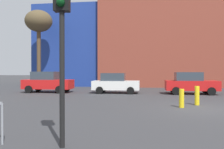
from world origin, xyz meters
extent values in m
plane|color=#38383A|center=(0.00, 0.00, 0.00)|extent=(200.00, 200.00, 0.00)
cube|color=brown|center=(2.51, 20.75, 5.47)|extent=(21.09, 12.21, 10.94)
cube|color=navy|center=(-12.18, 20.75, 4.96)|extent=(8.29, 10.99, 9.92)
cube|color=red|center=(-10.88, 7.46, 0.70)|extent=(4.09, 1.75, 0.78)
cube|color=#333D47|center=(-11.13, 7.46, 1.43)|extent=(2.04, 1.56, 0.68)
cylinder|color=black|center=(-9.57, 8.36, 0.31)|extent=(0.62, 0.21, 0.62)
cylinder|color=black|center=(-9.57, 6.56, 0.31)|extent=(0.62, 0.21, 0.62)
cylinder|color=black|center=(-12.20, 8.36, 0.31)|extent=(0.62, 0.21, 0.62)
cylinder|color=black|center=(-12.20, 6.56, 0.31)|extent=(0.62, 0.21, 0.62)
cube|color=white|center=(-5.05, 7.46, 0.65)|extent=(3.81, 1.63, 0.73)
cube|color=#333D47|center=(-5.27, 7.46, 1.33)|extent=(1.90, 1.45, 0.63)
cylinder|color=black|center=(-3.82, 8.30, 0.29)|extent=(0.58, 0.20, 0.58)
cylinder|color=black|center=(-3.82, 6.62, 0.29)|extent=(0.58, 0.20, 0.58)
cylinder|color=black|center=(-6.27, 8.30, 0.29)|extent=(0.58, 0.20, 0.58)
cylinder|color=black|center=(-6.27, 6.62, 0.29)|extent=(0.58, 0.20, 0.58)
cube|color=red|center=(0.92, 7.46, 0.68)|extent=(3.99, 1.71, 0.76)
cube|color=#333D47|center=(0.68, 7.46, 1.40)|extent=(1.99, 1.52, 0.66)
cylinder|color=black|center=(2.20, 8.34, 0.30)|extent=(0.61, 0.21, 0.61)
cylinder|color=black|center=(2.20, 6.59, 0.30)|extent=(0.61, 0.21, 0.61)
cylinder|color=black|center=(-0.36, 8.34, 0.30)|extent=(0.61, 0.21, 0.61)
cylinder|color=black|center=(-0.36, 6.59, 0.30)|extent=(0.61, 0.21, 0.61)
cylinder|color=black|center=(-4.64, -6.56, 1.58)|extent=(0.12, 0.12, 3.16)
sphere|color=black|center=(-4.62, -6.70, 3.33)|extent=(0.20, 0.20, 0.20)
cylinder|color=brown|center=(-14.08, 12.51, 3.22)|extent=(0.43, 0.43, 6.44)
ellipsoid|color=brown|center=(-14.08, 12.51, 7.23)|extent=(2.91, 2.91, 2.32)
cylinder|color=yellow|center=(0.01, 1.13, 0.50)|extent=(0.24, 0.24, 1.00)
cylinder|color=yellow|center=(-0.94, 0.13, 0.46)|extent=(0.24, 0.24, 0.91)
cylinder|color=gray|center=(-6.15, -6.55, 0.50)|extent=(0.05, 0.05, 1.00)
camera|label=1|loc=(-2.74, -11.86, 1.77)|focal=38.10mm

